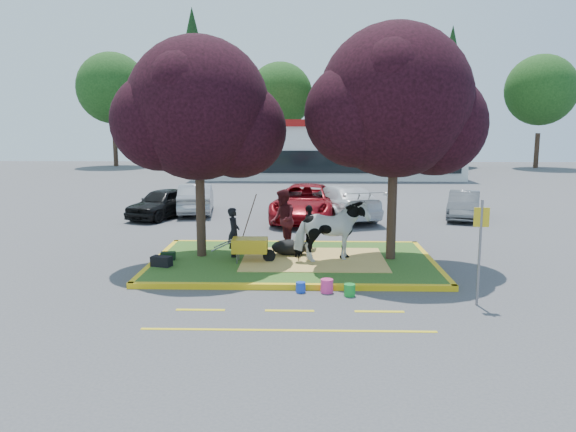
{
  "coord_description": "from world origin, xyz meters",
  "views": [
    {
      "loc": [
        0.31,
        -16.19,
        4.14
      ],
      "look_at": [
        -0.17,
        0.5,
        1.37
      ],
      "focal_mm": 35.0,
      "sensor_mm": 36.0,
      "label": 1
    }
  ],
  "objects_px": {
    "cow": "(331,231)",
    "car_silver": "(196,198)",
    "bucket_green": "(350,290)",
    "sign_post": "(480,241)",
    "calf": "(289,247)",
    "handler": "(234,232)",
    "bucket_pink": "(327,286)",
    "wheelbarrow": "(250,246)",
    "bucket_blue": "(301,287)",
    "car_black": "(163,203)"
  },
  "relations": [
    {
      "from": "handler",
      "to": "wheelbarrow",
      "type": "bearing_deg",
      "value": -141.56
    },
    {
      "from": "calf",
      "to": "bucket_blue",
      "type": "relative_size",
      "value": 4.29
    },
    {
      "from": "bucket_blue",
      "to": "car_silver",
      "type": "xyz_separation_m",
      "value": [
        -4.93,
        12.3,
        0.56
      ]
    },
    {
      "from": "cow",
      "to": "bucket_pink",
      "type": "height_order",
      "value": "cow"
    },
    {
      "from": "cow",
      "to": "calf",
      "type": "xyz_separation_m",
      "value": [
        -1.22,
        0.77,
        -0.65
      ]
    },
    {
      "from": "bucket_green",
      "to": "calf",
      "type": "bearing_deg",
      "value": 113.25
    },
    {
      "from": "calf",
      "to": "bucket_green",
      "type": "relative_size",
      "value": 3.74
    },
    {
      "from": "cow",
      "to": "wheelbarrow",
      "type": "distance_m",
      "value": 2.37
    },
    {
      "from": "calf",
      "to": "wheelbarrow",
      "type": "bearing_deg",
      "value": -158.45
    },
    {
      "from": "handler",
      "to": "car_black",
      "type": "distance_m",
      "value": 8.81
    },
    {
      "from": "wheelbarrow",
      "to": "car_silver",
      "type": "relative_size",
      "value": 0.44
    },
    {
      "from": "car_silver",
      "to": "bucket_pink",
      "type": "bearing_deg",
      "value": 107.07
    },
    {
      "from": "calf",
      "to": "handler",
      "type": "relative_size",
      "value": 0.74
    },
    {
      "from": "calf",
      "to": "bucket_green",
      "type": "distance_m",
      "value": 3.94
    },
    {
      "from": "cow",
      "to": "car_silver",
      "type": "distance_m",
      "value": 11.32
    },
    {
      "from": "sign_post",
      "to": "bucket_blue",
      "type": "relative_size",
      "value": 9.51
    },
    {
      "from": "handler",
      "to": "bucket_blue",
      "type": "relative_size",
      "value": 5.78
    },
    {
      "from": "cow",
      "to": "bucket_pink",
      "type": "bearing_deg",
      "value": 155.83
    },
    {
      "from": "sign_post",
      "to": "bucket_green",
      "type": "relative_size",
      "value": 8.3
    },
    {
      "from": "calf",
      "to": "bucket_pink",
      "type": "relative_size",
      "value": 3.27
    },
    {
      "from": "handler",
      "to": "wheelbarrow",
      "type": "xyz_separation_m",
      "value": [
        0.56,
        -0.65,
        -0.27
      ]
    },
    {
      "from": "cow",
      "to": "wheelbarrow",
      "type": "xyz_separation_m",
      "value": [
        -2.34,
        -0.1,
        -0.42
      ]
    },
    {
      "from": "sign_post",
      "to": "bucket_pink",
      "type": "height_order",
      "value": "sign_post"
    },
    {
      "from": "wheelbarrow",
      "to": "bucket_pink",
      "type": "relative_size",
      "value": 5.46
    },
    {
      "from": "car_silver",
      "to": "handler",
      "type": "bearing_deg",
      "value": 100.18
    },
    {
      "from": "cow",
      "to": "car_silver",
      "type": "xyz_separation_m",
      "value": [
        -5.79,
        9.72,
        -0.36
      ]
    },
    {
      "from": "bucket_blue",
      "to": "bucket_pink",
      "type": "bearing_deg",
      "value": 0.0
    },
    {
      "from": "cow",
      "to": "car_black",
      "type": "height_order",
      "value": "cow"
    },
    {
      "from": "bucket_pink",
      "to": "car_black",
      "type": "bearing_deg",
      "value": 121.95
    },
    {
      "from": "bucket_green",
      "to": "bucket_pink",
      "type": "distance_m",
      "value": 0.6
    },
    {
      "from": "bucket_blue",
      "to": "car_silver",
      "type": "height_order",
      "value": "car_silver"
    },
    {
      "from": "bucket_pink",
      "to": "bucket_green",
      "type": "bearing_deg",
      "value": -25.96
    },
    {
      "from": "wheelbarrow",
      "to": "bucket_pink",
      "type": "bearing_deg",
      "value": -49.53
    },
    {
      "from": "wheelbarrow",
      "to": "bucket_green",
      "type": "xyz_separation_m",
      "value": [
        2.67,
        -2.74,
        -0.48
      ]
    },
    {
      "from": "cow",
      "to": "sign_post",
      "type": "height_order",
      "value": "sign_post"
    },
    {
      "from": "sign_post",
      "to": "bucket_pink",
      "type": "bearing_deg",
      "value": 171.25
    },
    {
      "from": "sign_post",
      "to": "car_black",
      "type": "xyz_separation_m",
      "value": [
        -10.22,
        11.79,
        -0.85
      ]
    },
    {
      "from": "calf",
      "to": "wheelbarrow",
      "type": "distance_m",
      "value": 1.43
    },
    {
      "from": "bucket_pink",
      "to": "bucket_blue",
      "type": "xyz_separation_m",
      "value": [
        -0.65,
        0.0,
        -0.04
      ]
    },
    {
      "from": "calf",
      "to": "sign_post",
      "type": "bearing_deg",
      "value": -59.96
    },
    {
      "from": "calf",
      "to": "bucket_green",
      "type": "bearing_deg",
      "value": -83.11
    },
    {
      "from": "wheelbarrow",
      "to": "sign_post",
      "type": "height_order",
      "value": "sign_post"
    },
    {
      "from": "bucket_green",
      "to": "car_silver",
      "type": "distance_m",
      "value": 13.98
    },
    {
      "from": "sign_post",
      "to": "car_black",
      "type": "height_order",
      "value": "sign_post"
    },
    {
      "from": "handler",
      "to": "wheelbarrow",
      "type": "distance_m",
      "value": 0.9
    },
    {
      "from": "sign_post",
      "to": "car_silver",
      "type": "bearing_deg",
      "value": 129.84
    },
    {
      "from": "car_silver",
      "to": "wheelbarrow",
      "type": "bearing_deg",
      "value": 102.03
    },
    {
      "from": "sign_post",
      "to": "calf",
      "type": "bearing_deg",
      "value": 141.9
    },
    {
      "from": "handler",
      "to": "bucket_pink",
      "type": "height_order",
      "value": "handler"
    },
    {
      "from": "calf",
      "to": "bucket_blue",
      "type": "distance_m",
      "value": 3.38
    }
  ]
}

